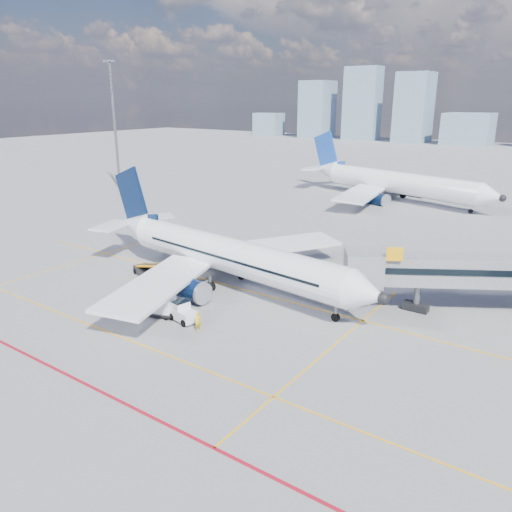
% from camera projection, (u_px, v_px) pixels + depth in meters
% --- Properties ---
extents(ground, '(420.00, 420.00, 0.00)m').
position_uv_depth(ground, '(179.00, 314.00, 44.32)').
color(ground, gray).
rests_on(ground, ground).
extents(apron_markings, '(90.00, 35.12, 0.01)m').
position_uv_depth(apron_markings, '(141.00, 328.00, 41.58)').
color(apron_markings, '#FCA60D').
rests_on(apron_markings, ground).
extents(jet_bridge, '(23.55, 15.78, 6.30)m').
position_uv_depth(jet_bridge, '(509.00, 273.00, 43.50)').
color(jet_bridge, gray).
rests_on(jet_bridge, ground).
extents(floodlight_mast_nw, '(3.20, 0.61, 25.45)m').
position_uv_depth(floodlight_mast_nw, '(114.00, 122.00, 101.53)').
color(floodlight_mast_nw, slate).
rests_on(floodlight_mast_nw, ground).
extents(main_aircraft, '(36.48, 31.72, 10.80)m').
position_uv_depth(main_aircraft, '(222.00, 254.00, 50.59)').
color(main_aircraft, white).
rests_on(main_aircraft, ground).
extents(second_aircraft, '(41.04, 35.15, 12.20)m').
position_uv_depth(second_aircraft, '(392.00, 182.00, 93.36)').
color(second_aircraft, white).
rests_on(second_aircraft, ground).
extents(baggage_tug, '(2.74, 1.99, 1.74)m').
position_uv_depth(baggage_tug, '(183.00, 312.00, 42.66)').
color(baggage_tug, white).
rests_on(baggage_tug, ground).
extents(cargo_dolly, '(4.36, 3.05, 2.19)m').
position_uv_depth(cargo_dolly, '(153.00, 302.00, 43.73)').
color(cargo_dolly, black).
rests_on(cargo_dolly, ground).
extents(belt_loader, '(6.39, 3.71, 2.61)m').
position_uv_depth(belt_loader, '(148.00, 271.00, 53.04)').
color(belt_loader, black).
rests_on(belt_loader, ground).
extents(ramp_worker, '(0.57, 0.69, 1.63)m').
position_uv_depth(ramp_worker, '(198.00, 321.00, 40.86)').
color(ramp_worker, yellow).
rests_on(ramp_worker, ground).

